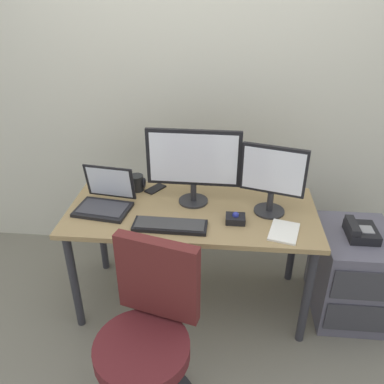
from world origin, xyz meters
name	(u,v)px	position (x,y,z in m)	size (l,w,h in m)	color
ground_plane	(192,299)	(0.00, 0.00, 0.00)	(8.00, 8.00, 0.00)	slate
back_wall	(201,68)	(0.00, 0.69, 1.40)	(6.00, 0.10, 2.80)	beige
desk	(192,221)	(0.00, 0.00, 0.63)	(1.48, 0.67, 0.71)	#997D4F
file_cabinet	(350,273)	(1.00, 0.01, 0.29)	(0.42, 0.53, 0.59)	#5A5865
desk_phone	(361,232)	(0.99, 0.00, 0.62)	(0.17, 0.20, 0.09)	black
office_chair	(148,345)	(-0.14, -0.75, 0.42)	(0.52, 0.53, 0.92)	black
monitor_main	(193,162)	(0.00, 0.09, 0.98)	(0.55, 0.18, 0.47)	#262628
monitor_side	(273,176)	(0.45, 0.02, 0.95)	(0.36, 0.18, 0.41)	#262628
keyboard	(170,225)	(-0.10, -0.20, 0.73)	(0.41, 0.14, 0.03)	black
laptop	(105,199)	(-0.52, -0.02, 0.77)	(0.34, 0.30, 0.24)	black
trackball_mouse	(235,218)	(0.26, -0.11, 0.74)	(0.11, 0.09, 0.07)	black
coffee_mug	(137,183)	(-0.38, 0.21, 0.77)	(0.10, 0.09, 0.10)	black
paper_notepad	(284,232)	(0.52, -0.19, 0.72)	(0.15, 0.21, 0.01)	white
cell_phone	(155,189)	(-0.26, 0.23, 0.72)	(0.07, 0.14, 0.01)	black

